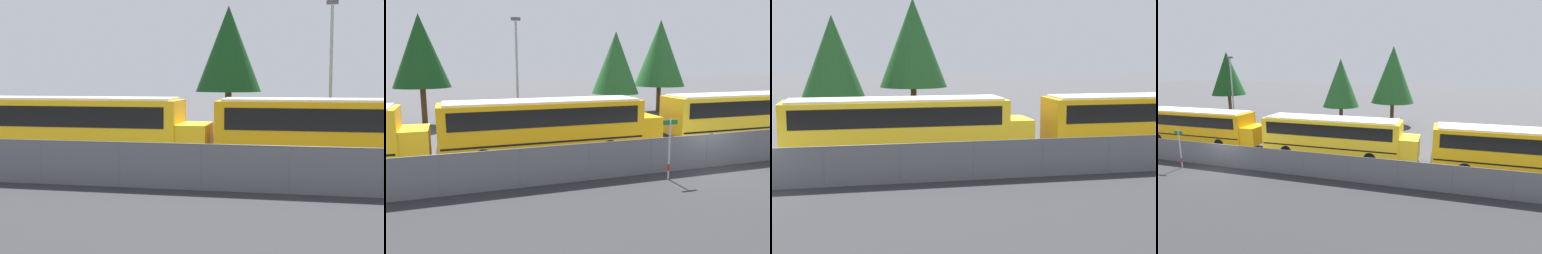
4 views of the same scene
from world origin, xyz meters
TOP-DOWN VIEW (x-y plane):
  - school_bus_2 at (-19.18, 4.60)m, footprint 12.28×2.58m
  - school_bus_3 at (-6.65, 4.83)m, footprint 12.28×2.58m
  - light_pole at (-7.29, 10.54)m, footprint 0.60×0.24m
  - tree_2 at (-13.62, 17.81)m, footprint 4.44×4.44m

SIDE VIEW (x-z plane):
  - school_bus_2 at x=-19.18m, z-range 0.28..3.39m
  - school_bus_3 at x=-6.65m, z-range 0.28..3.39m
  - light_pole at x=-7.29m, z-range 0.39..8.36m
  - tree_2 at x=-13.62m, z-range 1.51..10.36m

